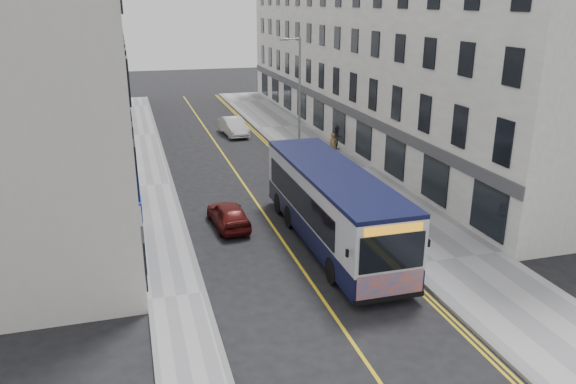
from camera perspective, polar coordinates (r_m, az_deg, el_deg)
ground at (r=22.57m, az=1.26°, el=-7.57°), size 140.00×140.00×0.00m
pavement_east at (r=35.07m, az=5.22°, el=2.22°), size 4.50×64.00×0.12m
pavement_west at (r=32.86m, az=-13.42°, el=0.63°), size 2.00×64.00×0.12m
kerb_east at (r=34.34m, az=1.71°, el=1.94°), size 0.18×64.00×0.13m
kerb_west at (r=32.90m, az=-11.68°, el=0.79°), size 0.18×64.00×0.13m
road_centre_line at (r=33.41m, az=-4.84°, el=1.29°), size 0.12×64.00×0.01m
road_dbl_yellow_inner at (r=34.23m, az=1.00°, el=1.78°), size 0.10×64.00×0.01m
road_dbl_yellow_outer at (r=34.29m, az=1.32°, el=1.81°), size 0.10×64.00×0.01m
terrace_east at (r=44.09m, az=7.73°, el=14.06°), size 6.00×46.00×13.00m
terrace_west at (r=40.55m, az=-20.65°, el=12.66°), size 6.00×46.00×13.00m
streetlamp at (r=35.28m, az=1.05°, el=9.61°), size 1.32×0.18×8.00m
city_bus at (r=23.97m, az=4.46°, el=-1.23°), size 2.69×11.53×3.35m
bicycle at (r=26.01m, az=10.70°, el=-2.58°), size 2.20×0.91×1.13m
pedestrian_near at (r=37.44m, az=4.59°, el=4.73°), size 0.69×0.54×1.68m
pedestrian_far at (r=39.56m, az=5.03°, el=5.50°), size 1.01×0.91×1.70m
car_white at (r=44.59m, az=-5.55°, el=6.64°), size 1.85×4.32×1.38m
car_maroon at (r=26.29m, az=-6.09°, el=-2.27°), size 1.74×3.73×1.24m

